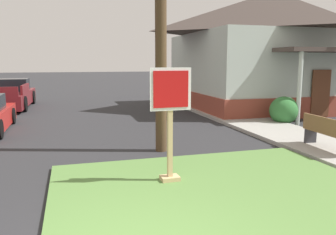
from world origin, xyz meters
The scene contains 8 objects.
grass_corner_patch centered at (1.92, 1.65, 0.04)m, with size 5.96×5.37×0.08m, color #567F3D.
sidewalk_strip centered at (6.10, 6.04, 0.06)m, with size 2.20×17.57×0.12m, color #9E9B93.
stop_sign centered at (1.21, 2.70, 1.18)m, with size 0.81×0.29×2.19m.
manhole_cover centered at (0.11, 3.67, 0.01)m, with size 0.70×0.70×0.02m, color black.
pickup_truck_maroon centered at (-3.65, 15.84, 0.62)m, with size 2.19×5.51×1.48m.
street_bench centered at (5.76, 3.73, 0.59)m, with size 0.48×1.71×0.85m.
corner_house centered at (9.62, 12.50, 3.05)m, with size 9.32×9.24×5.93m.
shrub_near_porch centered at (7.25, 7.79, 0.54)m, with size 1.08×1.08×1.07m, color #327135.
Camera 1 is at (-0.60, -3.45, 2.38)m, focal length 36.56 mm.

